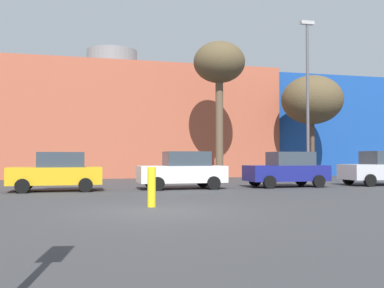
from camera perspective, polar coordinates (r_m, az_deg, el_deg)
The scene contains 10 objects.
ground_plane at distance 12.38m, azimuth -4.26°, elevation -8.34°, with size 200.00×200.00×0.00m, color #38383A.
building_backdrop at distance 37.22m, azimuth -10.01°, elevation 2.36°, with size 43.28×12.67×10.04m.
parked_car_1 at distance 20.10m, azimuth -16.57°, elevation -3.35°, with size 3.81×1.87×1.65m.
parked_car_2 at distance 20.68m, azimuth -1.16°, elevation -3.31°, with size 3.91×1.92×1.69m.
parked_car_3 at distance 22.48m, azimuth 11.83°, elevation -3.14°, with size 3.91×1.92×1.69m.
parked_car_4 at distance 25.32m, azimuth 22.67°, elevation -2.82°, with size 4.03×1.98×1.74m.
bare_tree_0 at distance 28.76m, azimuth 3.43°, elevation 9.76°, with size 3.21×3.21×8.62m.
bare_tree_1 at distance 32.55m, azimuth 14.79°, elevation 5.33°, with size 4.19×4.19×7.06m.
bollard_yellow_0 at distance 13.27m, azimuth -5.08°, elevation -5.38°, with size 0.24×0.24×1.15m, color yellow.
street_lamp at distance 26.51m, azimuth 14.27°, elevation 6.33°, with size 0.80×0.24×9.11m.
Camera 1 is at (-2.26, -12.08, 1.45)m, focal length 42.62 mm.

